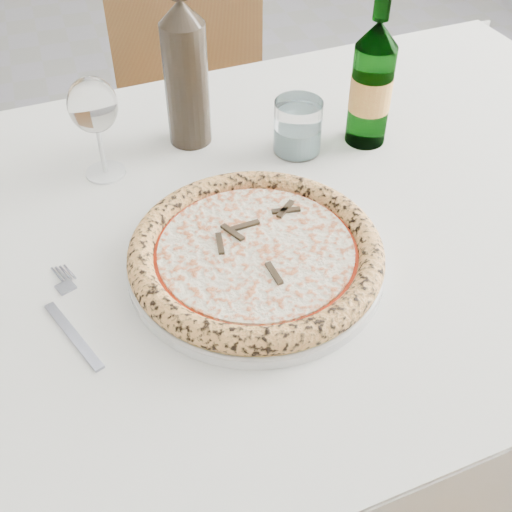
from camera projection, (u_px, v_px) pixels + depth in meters
The scene contains 10 objects.
floor at pixel (168, 410), 1.59m from camera, with size 5.00×6.00×0.02m, color slate.
dining_table at pixel (236, 263), 0.98m from camera, with size 1.58×1.00×0.76m.
chair_far at pixel (187, 92), 1.65m from camera, with size 0.49×0.50×0.93m.
plate at pixel (256, 262), 0.85m from camera, with size 0.34×0.34×0.02m.
pizza at pixel (256, 252), 0.84m from camera, with size 0.34×0.34×0.03m.
fork at pixel (71, 319), 0.79m from camera, with size 0.06×0.18×0.00m.
wine_glass at pixel (93, 108), 0.93m from camera, with size 0.07×0.07×0.16m.
tumbler at pixel (298, 130), 1.03m from camera, with size 0.08×0.08×0.09m.
beer_bottle at pixel (372, 84), 1.01m from camera, with size 0.07×0.07×0.26m.
wine_bottle at pixel (186, 72), 1.00m from camera, with size 0.07×0.07×0.29m.
Camera 1 is at (-0.07, -0.92, 1.35)m, focal length 45.00 mm.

